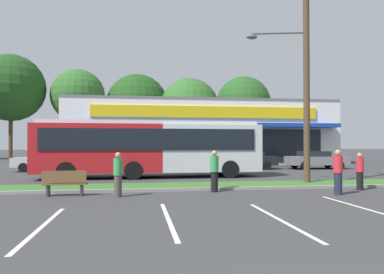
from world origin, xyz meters
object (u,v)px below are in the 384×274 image
Objects in this scene: car_4 at (49,160)px; city_bus at (150,147)px; utility_pole at (303,71)px; pedestrian_far at (118,174)px; pedestrian_near_bench at (360,171)px; pedestrian_by_pole at (338,172)px; car_0 at (245,160)px; car_3 at (316,159)px; pedestrian_mid at (214,171)px; bus_stop_bench at (65,183)px.

city_bus is at bearing 138.99° from car_4.
pedestrian_far is at bearing -161.44° from utility_pole.
car_4 is 2.99× the size of pedestrian_near_bench.
pedestrian_by_pole is (-1.66, -1.18, 0.08)m from pedestrian_near_bench.
pedestrian_near_bench is (1.12, -13.02, 0.06)m from car_0.
pedestrian_by_pole is (-0.27, -3.53, -4.56)m from utility_pole.
utility_pole is 5.77m from pedestrian_by_pole.
pedestrian_far is (-8.87, -13.56, 0.09)m from car_0.
car_3 is 19.90m from car_4.
pedestrian_mid reaches higher than car_0.
bus_stop_bench is 1.02× the size of pedestrian_near_bench.
utility_pole is at bearing 88.54° from car_0.
utility_pole is at bearing 163.40° from pedestrian_far.
car_3 is (12.99, 5.49, -1.04)m from city_bus.
utility_pole reaches higher than car_4.
pedestrian_mid reaches higher than car_4.
city_bus is 8.04× the size of bus_stop_bench.
pedestrian_near_bench reaches higher than car_0.
car_4 is at bearing 142.56° from utility_pole.
pedestrian_mid is (-6.19, 0.34, 0.06)m from pedestrian_near_bench.
bus_stop_bench is at bearing 85.50° from pedestrian_near_bench.
pedestrian_by_pole reaches higher than pedestrian_far.
car_0 is (0.27, 10.67, -4.70)m from utility_pole.
pedestrian_far is (-3.81, -0.88, -0.02)m from pedestrian_mid.
car_4 reaches higher than bus_stop_bench.
utility_pole is 10.17m from pedestrian_far.
car_4 is at bearing 45.14° from pedestrian_near_bench.
city_bus is 8.18× the size of pedestrian_near_bench.
pedestrian_near_bench is at bearing -17.15° from pedestrian_by_pole.
bus_stop_bench is at bearing 13.60° from pedestrian_mid.
city_bus is 11.19m from pedestrian_near_bench.
city_bus reaches higher than pedestrian_mid.
car_3 is at bearing -172.78° from pedestrian_far.
pedestrian_far is at bearing 88.54° from pedestrian_near_bench.
pedestrian_mid is at bearing -176.53° from bus_stop_bench.
car_4 is at bearing -75.09° from bus_stop_bench.
pedestrian_near_bench is at bearing -173.01° from pedestrian_mid.
utility_pole is 2.17× the size of car_0.
utility_pole is at bearing 33.16° from pedestrian_by_pole.
city_bus is 7.44× the size of pedestrian_by_pole.
car_4 is (-19.90, 0.51, 0.03)m from car_3.
pedestrian_by_pole is at bearing -94.38° from utility_pole.
pedestrian_by_pole is at bearing 133.99° from car_4.
car_4 is at bearing 137.45° from city_bus.
car_0 is 1.00× the size of car_4.
pedestrian_far is (-8.60, -2.89, -4.60)m from utility_pole.
pedestrian_near_bench is 0.93× the size of pedestrian_mid.
car_0 is at bearing -101.64° from pedestrian_mid.
pedestrian_far is at bearing 23.14° from pedestrian_mid.
bus_stop_bench is (-3.40, -7.14, -1.26)m from city_bus.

